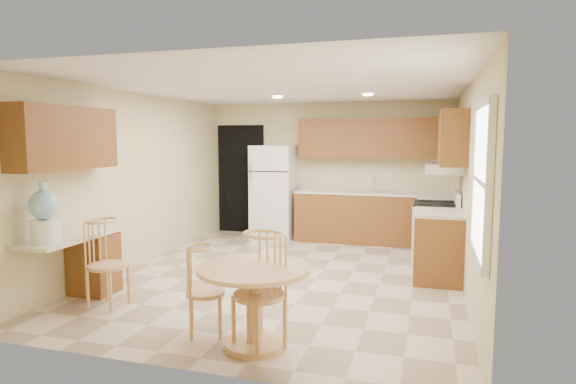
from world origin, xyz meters
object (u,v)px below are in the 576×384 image
(chair_table_a, at_px, (201,283))
(chair_table_b, at_px, (255,283))
(dining_table, at_px, (254,295))
(water_crock, at_px, (45,215))
(refrigerator, at_px, (274,192))
(chair_desk, at_px, (102,256))
(stove, at_px, (436,233))

(chair_table_a, bearing_deg, chair_table_b, 47.19)
(chair_table_a, relative_size, chair_table_b, 0.82)
(dining_table, bearing_deg, chair_table_b, -62.77)
(water_crock, bearing_deg, chair_table_b, -6.11)
(refrigerator, bearing_deg, dining_table, -74.05)
(dining_table, relative_size, chair_desk, 1.04)
(refrigerator, relative_size, chair_desk, 1.79)
(dining_table, bearing_deg, stove, 65.22)
(chair_table_a, xyz_separation_m, chair_table_b, (0.60, -0.18, 0.11))
(chair_table_b, xyz_separation_m, water_crock, (-2.41, 0.26, 0.44))
(water_crock, bearing_deg, stove, 39.35)
(dining_table, height_order, chair_desk, chair_desk)
(chair_table_a, height_order, water_crock, water_crock)
(chair_table_a, bearing_deg, stove, 121.27)
(chair_table_b, bearing_deg, chair_desk, 13.17)
(refrigerator, distance_m, chair_table_a, 4.59)
(chair_table_a, bearing_deg, refrigerator, 163.50)
(refrigerator, relative_size, water_crock, 2.71)
(stove, height_order, chair_table_b, stove)
(dining_table, height_order, chair_table_a, chair_table_a)
(refrigerator, relative_size, chair_table_b, 1.69)
(stove, relative_size, chair_table_b, 1.07)
(stove, distance_m, water_crock, 5.11)
(refrigerator, relative_size, stove, 1.57)
(water_crock, bearing_deg, chair_desk, 32.70)
(stove, height_order, water_crock, water_crock)
(dining_table, bearing_deg, chair_desk, 166.76)
(refrigerator, distance_m, chair_desk, 4.20)
(refrigerator, distance_m, water_crock, 4.57)
(stove, distance_m, chair_table_a, 3.92)
(stove, distance_m, dining_table, 3.72)
(stove, relative_size, water_crock, 1.72)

